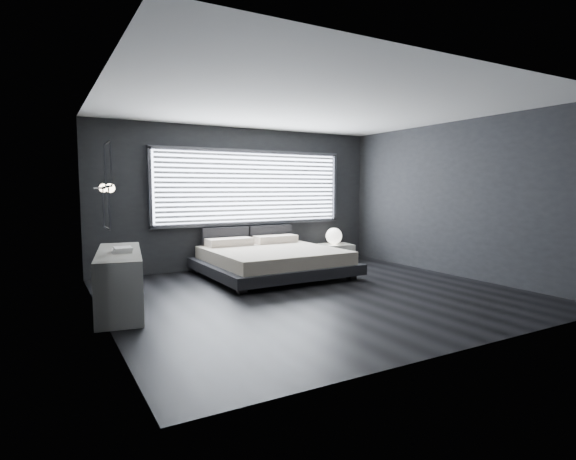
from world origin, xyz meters
TOP-DOWN VIEW (x-y plane):
  - room at (0.00, 0.00)m, footprint 6.04×6.00m
  - window at (0.20, 2.70)m, footprint 4.14×0.09m
  - headboard at (0.08, 2.64)m, footprint 1.96×0.16m
  - sconce_near at (-2.88, 0.05)m, footprint 0.18×0.11m
  - sconce_far at (-2.88, 0.65)m, footprint 0.18×0.11m
  - wall_art_upper at (-2.98, -0.55)m, footprint 0.01×0.48m
  - wall_art_lower at (-2.98, -0.30)m, footprint 0.01×0.48m
  - bed at (0.08, 1.60)m, footprint 2.50×2.39m
  - nightstand at (2.00, 2.27)m, footprint 0.73×0.64m
  - orb_lamp at (1.97, 2.31)m, footprint 0.35×0.35m
  - dresser at (-2.73, 0.52)m, footprint 0.86×2.00m
  - book_stack at (-2.71, 0.40)m, footprint 0.30×0.36m

SIDE VIEW (x-z plane):
  - nightstand at x=2.00m, z-range 0.00..0.38m
  - bed at x=0.08m, z-range -0.02..0.62m
  - dresser at x=-2.73m, z-range 0.00..0.77m
  - orb_lamp at x=1.97m, z-range 0.38..0.73m
  - headboard at x=0.08m, z-range 0.31..0.83m
  - book_stack at x=-2.71m, z-range 0.77..0.84m
  - wall_art_lower at x=-2.98m, z-range 1.14..1.62m
  - room at x=0.00m, z-range 0.00..2.80m
  - sconce_near at x=-2.88m, z-range 1.55..1.66m
  - sconce_far at x=-2.88m, z-range 1.55..1.66m
  - window at x=0.20m, z-range 0.85..2.37m
  - wall_art_upper at x=-2.98m, z-range 1.61..2.09m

